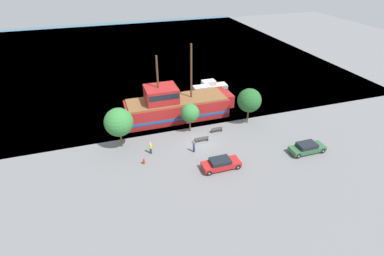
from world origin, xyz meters
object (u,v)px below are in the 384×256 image
parked_car_curb_mid (307,148)px  pedestrian_walking_near (151,148)px  moored_boat_outer (210,86)px  pedestrian_walking_far (194,146)px  fire_hydrant (144,161)px  bench_promenade_west (201,139)px  moored_boat_dockside (204,92)px  pirate_ship (176,106)px  bench_promenade_east (217,129)px  parked_car_curb_front (221,164)px

parked_car_curb_mid → pedestrian_walking_near: (-19.28, 5.99, 0.15)m
moored_boat_outer → pedestrian_walking_near: 22.53m
parked_car_curb_mid → pedestrian_walking_far: bearing=161.6°
fire_hydrant → bench_promenade_west: bench_promenade_west is taller
fire_hydrant → parked_car_curb_mid: bearing=-11.2°
moored_boat_outer → pedestrian_walking_far: (-9.33, -18.43, 0.18)m
moored_boat_outer → pedestrian_walking_near: size_ratio=3.73×
parked_car_curb_mid → pedestrian_walking_far: size_ratio=2.87×
moored_boat_dockside → fire_hydrant: bearing=-130.1°
parked_car_curb_mid → bench_promenade_west: bearing=151.8°
pirate_ship → moored_boat_outer: size_ratio=2.72×
pirate_ship → parked_car_curb_mid: bearing=-46.6°
fire_hydrant → bench_promenade_east: 12.08m
parked_car_curb_front → bench_promenade_west: parked_car_curb_front is taller
pirate_ship → pedestrian_walking_near: bearing=-124.0°
moored_boat_dockside → bench_promenade_west: moored_boat_dockside is taller
bench_promenade_east → pedestrian_walking_near: size_ratio=0.95×
moored_boat_dockside → parked_car_curb_mid: 21.56m
moored_boat_dockside → moored_boat_outer: moored_boat_dockside is taller
moored_boat_dockside → fire_hydrant: size_ratio=9.69×
moored_boat_dockside → fire_hydrant: (-13.80, -16.42, -0.32)m
moored_boat_dockside → moored_boat_outer: (2.17, 2.56, -0.09)m
pirate_ship → bench_promenade_east: pirate_ship is taller
moored_boat_dockside → pedestrian_walking_far: moored_boat_dockside is taller
parked_car_curb_mid → bench_promenade_east: size_ratio=2.94×
moored_boat_outer → pedestrian_walking_near: bearing=-130.8°
pedestrian_walking_near → bench_promenade_west: bearing=4.4°
bench_promenade_east → bench_promenade_west: size_ratio=0.79×
parked_car_curb_mid → pedestrian_walking_near: 20.19m
pedestrian_walking_near → bench_promenade_east: bearing=12.6°
moored_boat_dockside → pedestrian_walking_near: (-12.56, -14.49, 0.11)m
pirate_ship → bench_promenade_east: size_ratio=10.67×
moored_boat_outer → bench_promenade_east: size_ratio=3.92×
moored_boat_dockside → pedestrian_walking_near: 19.17m
moored_boat_dockside → parked_car_curb_mid: bearing=-71.8°
pirate_ship → pedestrian_walking_near: 10.19m
bench_promenade_east → pedestrian_walking_near: 10.35m
parked_car_curb_front → pedestrian_walking_near: size_ratio=2.77×
moored_boat_outer → parked_car_curb_front: moored_boat_outer is taller
pirate_ship → bench_promenade_west: size_ratio=8.48×
pirate_ship → bench_promenade_east: (4.44, -6.15, -1.55)m
moored_boat_dockside → bench_promenade_west: 14.98m
moored_boat_outer → pirate_ship: bearing=-136.4°
pirate_ship → moored_boat_dockside: (6.90, 6.09, -1.25)m
parked_car_curb_mid → bench_promenade_west: size_ratio=2.34×
parked_car_curb_front → parked_car_curb_mid: size_ratio=0.99×
pedestrian_walking_near → parked_car_curb_front: bearing=-37.3°
parked_car_curb_mid → parked_car_curb_front: bearing=178.2°
pedestrian_walking_far → pirate_ship: bearing=88.5°
moored_boat_dockside → parked_car_curb_front: moored_boat_dockside is taller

